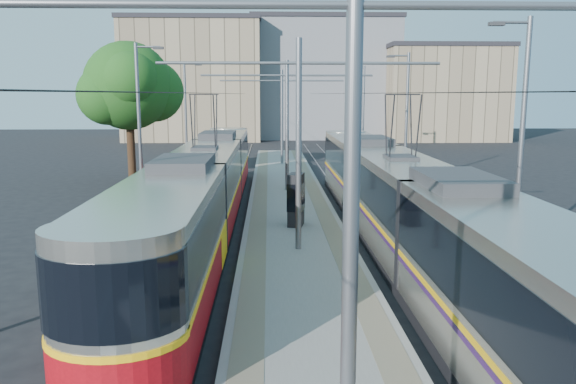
{
  "coord_description": "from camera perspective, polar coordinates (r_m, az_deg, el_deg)",
  "views": [
    {
      "loc": [
        -0.98,
        -10.55,
        5.51
      ],
      "look_at": [
        -0.23,
        11.81,
        1.6
      ],
      "focal_mm": 35.0,
      "sensor_mm": 36.0,
      "label": 1
    }
  ],
  "objects": [
    {
      "name": "tree",
      "position": [
        36.89,
        -15.29,
        10.19
      ],
      "size": [
        6.02,
        5.56,
        8.74
      ],
      "color": "#382314",
      "rests_on": "ground"
    },
    {
      "name": "tram_left",
      "position": [
        23.43,
        -8.33,
        0.46
      ],
      "size": [
        2.43,
        29.58,
        5.5
      ],
      "color": "black",
      "rests_on": "ground"
    },
    {
      "name": "shelter",
      "position": [
        22.38,
        0.82,
        -0.66
      ],
      "size": [
        0.78,
        1.06,
        2.11
      ],
      "rotation": [
        0.0,
        0.0,
        -0.22
      ],
      "color": "black",
      "rests_on": "platform"
    },
    {
      "name": "ground",
      "position": [
        11.95,
        3.14,
        -17.58
      ],
      "size": [
        160.0,
        160.0,
        0.0
      ],
      "primitive_type": "plane",
      "color": "black",
      "rests_on": "ground"
    },
    {
      "name": "tactile_strip_left",
      "position": [
        28.05,
        -2.86,
        -0.8
      ],
      "size": [
        0.7,
        50.0,
        0.01
      ],
      "primitive_type": "cube",
      "color": "gray",
      "rests_on": "platform"
    },
    {
      "name": "building_left",
      "position": [
        71.15,
        -9.39,
        11.13
      ],
      "size": [
        16.32,
        12.24,
        14.34
      ],
      "color": "tan",
      "rests_on": "ground"
    },
    {
      "name": "tram_right",
      "position": [
        20.16,
        11.23,
        -0.72
      ],
      "size": [
        2.43,
        30.12,
        5.5
      ],
      "color": "black",
      "rests_on": "ground"
    },
    {
      "name": "tactile_strip_right",
      "position": [
        28.15,
        3.05,
        -0.76
      ],
      "size": [
        0.7,
        50.0,
        0.01
      ],
      "primitive_type": "cube",
      "color": "gray",
      "rests_on": "platform"
    },
    {
      "name": "building_centre",
      "position": [
        74.91,
        3.48,
        11.4
      ],
      "size": [
        18.36,
        14.28,
        14.93
      ],
      "color": "slate",
      "rests_on": "ground"
    },
    {
      "name": "street_lamps",
      "position": [
        31.6,
        -0.16,
        7.5
      ],
      "size": [
        15.18,
        38.22,
        8.0
      ],
      "color": "slate",
      "rests_on": "ground"
    },
    {
      "name": "rails",
      "position": [
        28.11,
        0.1,
        -1.36
      ],
      "size": [
        8.71,
        70.0,
        0.03
      ],
      "color": "gray",
      "rests_on": "ground"
    },
    {
      "name": "building_right",
      "position": [
        71.69,
        15.31,
        9.7
      ],
      "size": [
        14.28,
        10.2,
        11.31
      ],
      "color": "tan",
      "rests_on": "ground"
    },
    {
      "name": "platform",
      "position": [
        28.09,
        0.1,
        -1.09
      ],
      "size": [
        4.0,
        50.0,
        0.3
      ],
      "primitive_type": "cube",
      "color": "gray",
      "rests_on": "ground"
    },
    {
      "name": "catenary",
      "position": [
        24.75,
        0.34,
        7.63
      ],
      "size": [
        9.2,
        70.0,
        7.0
      ],
      "color": "slate",
      "rests_on": "platform"
    }
  ]
}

